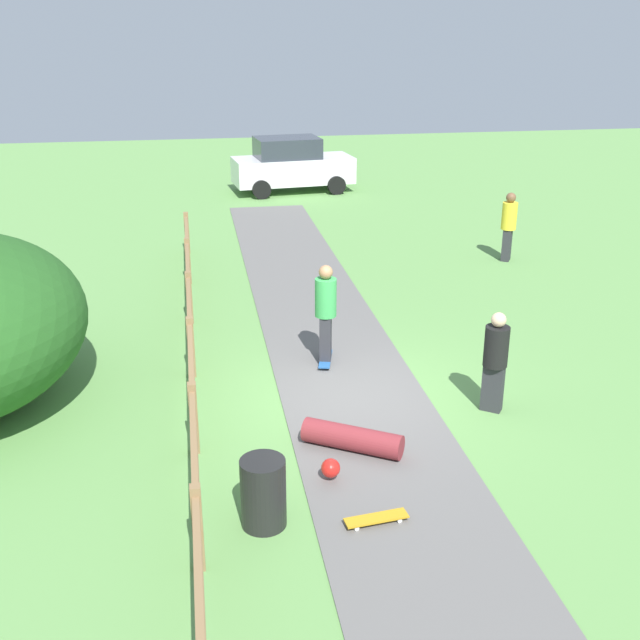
{
  "coord_description": "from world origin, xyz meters",
  "views": [
    {
      "loc": [
        -2.46,
        -11.16,
        5.83
      ],
      "look_at": [
        -0.39,
        1.05,
        1.0
      ],
      "focal_mm": 43.58,
      "sensor_mm": 36.0,
      "label": 1
    }
  ],
  "objects": [
    {
      "name": "asphalt_path",
      "position": [
        0.0,
        0.0,
        0.01
      ],
      "size": [
        2.4,
        28.0,
        0.02
      ],
      "primitive_type": "cube",
      "color": "#605E5B",
      "rests_on": "ground_plane"
    },
    {
      "name": "parked_car_white",
      "position": [
        1.17,
        16.3,
        0.96
      ],
      "size": [
        4.36,
        2.36,
        1.92
      ],
      "color": "silver",
      "rests_on": "ground_plane"
    },
    {
      "name": "wooden_fence",
      "position": [
        -2.6,
        0.0,
        0.67
      ],
      "size": [
        0.12,
        18.12,
        1.1
      ],
      "color": "olive",
      "rests_on": "ground_plane"
    },
    {
      "name": "trash_bin",
      "position": [
        -1.8,
        -3.14,
        0.45
      ],
      "size": [
        0.56,
        0.56,
        0.9
      ],
      "primitive_type": "cylinder",
      "color": "black",
      "rests_on": "ground_plane"
    },
    {
      "name": "bystander_yellow",
      "position": [
        5.47,
        6.97,
        0.97
      ],
      "size": [
        0.52,
        0.52,
        1.76
      ],
      "color": "#2D2D33",
      "rests_on": "ground_plane"
    },
    {
      "name": "skater_fallen",
      "position": [
        -0.41,
        -1.68,
        0.2
      ],
      "size": [
        1.44,
        1.39,
        0.36
      ],
      "color": "maroon",
      "rests_on": "asphalt_path"
    },
    {
      "name": "skateboard_loose",
      "position": [
        -0.44,
        -3.39,
        0.09
      ],
      "size": [
        0.82,
        0.3,
        0.08
      ],
      "color": "#BF8C19",
      "rests_on": "asphalt_path"
    },
    {
      "name": "skater_riding",
      "position": [
        -0.22,
        1.43,
        1.05
      ],
      "size": [
        0.46,
        0.82,
        1.84
      ],
      "color": "#265999",
      "rests_on": "asphalt_path"
    },
    {
      "name": "bystander_black",
      "position": [
        2.07,
        -0.76,
        0.91
      ],
      "size": [
        0.53,
        0.53,
        1.65
      ],
      "color": "#2D2D33",
      "rests_on": "ground_plane"
    },
    {
      "name": "ground_plane",
      "position": [
        0.0,
        0.0,
        0.0
      ],
      "size": [
        60.0,
        60.0,
        0.0
      ],
      "primitive_type": "plane",
      "color": "#60934C"
    }
  ]
}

